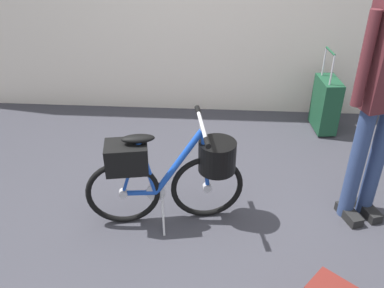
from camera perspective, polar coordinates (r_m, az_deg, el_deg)
name	(u,v)px	position (r m, az deg, el deg)	size (l,w,h in m)	color
ground_plane	(205,238)	(2.98, 1.81, -12.75)	(6.48, 6.48, 0.00)	#38383F
folding_bike_foreground	(172,171)	(2.88, -2.75, -3.76)	(1.11, 0.53, 0.79)	black
rolling_suitcase	(326,104)	(4.31, 17.81, 5.21)	(0.22, 0.38, 0.83)	#19472D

